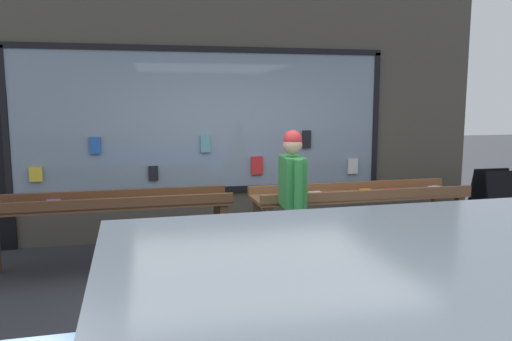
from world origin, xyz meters
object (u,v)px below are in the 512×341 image
display_table_right (359,199)px  display_table_left (110,209)px  small_dog (337,259)px  sandwich_board_sign (495,204)px  person_browsing (292,192)px

display_table_right → display_table_left: bearing=180.0°
small_dog → sandwich_board_sign: bearing=-57.9°
display_table_right → person_browsing: bearing=-150.8°
sandwich_board_sign → display_table_right: bearing=-174.4°
display_table_left → display_table_right: (3.02, -0.00, -0.01)m
small_dog → display_table_left: bearing=80.5°
display_table_left → sandwich_board_sign: 5.17m
person_browsing → small_dog: 0.87m
display_table_left → person_browsing: bearing=-16.6°
small_dog → sandwich_board_sign: (2.76, 1.09, 0.25)m
small_dog → sandwich_board_sign: size_ratio=0.54×
display_table_right → person_browsing: size_ratio=1.70×
display_table_left → display_table_right: size_ratio=1.00×
person_browsing → sandwich_board_sign: size_ratio=1.65×
person_browsing → display_table_left: bearing=76.1°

